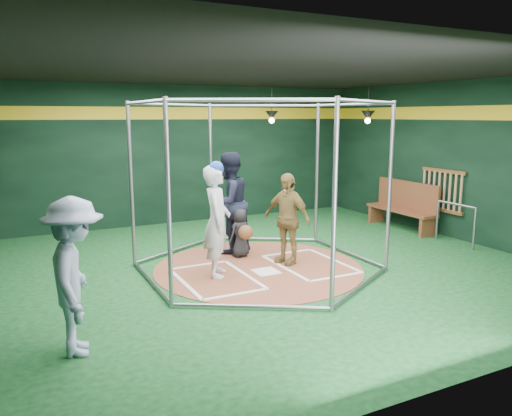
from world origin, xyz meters
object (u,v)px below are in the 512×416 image
umpire (229,203)px  batter_figure (217,220)px  visitor_leopard (287,218)px  dugout_bench (404,205)px

umpire → batter_figure: bearing=36.7°
batter_figure → visitor_leopard: size_ratio=1.17×
batter_figure → visitor_leopard: bearing=4.7°
umpire → dugout_bench: umpire is taller
umpire → dugout_bench: size_ratio=1.01×
batter_figure → dugout_bench: bearing=14.1°
batter_figure → dugout_bench: (5.48, 1.37, -0.40)m
visitor_leopard → batter_figure: bearing=-109.4°
visitor_leopard → dugout_bench: bearing=83.2°
umpire → dugout_bench: 4.71m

